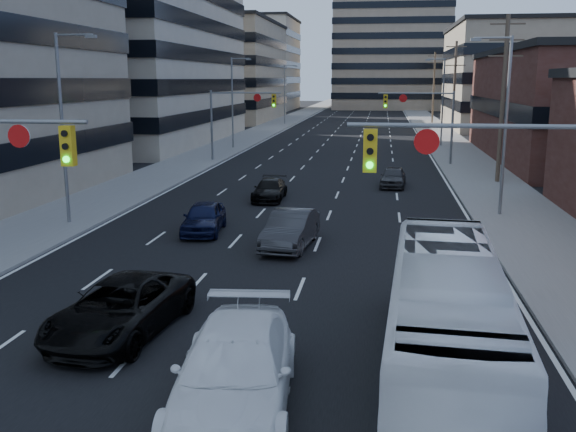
# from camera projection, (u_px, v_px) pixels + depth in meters

# --- Properties ---
(road_surface) EXTENTS (18.00, 300.00, 0.02)m
(road_surface) POSITION_uv_depth(u_px,v_px,m) (362.00, 112.00, 136.04)
(road_surface) COLOR black
(road_surface) RESTS_ON ground
(sidewalk_left) EXTENTS (5.00, 300.00, 0.15)m
(sidewalk_left) POSITION_uv_depth(u_px,v_px,m) (308.00, 111.00, 137.65)
(sidewalk_left) COLOR slate
(sidewalk_left) RESTS_ON ground
(sidewalk_right) EXTENTS (5.00, 300.00, 0.15)m
(sidewalk_right) POSITION_uv_depth(u_px,v_px,m) (417.00, 112.00, 134.41)
(sidewalk_right) COLOR slate
(sidewalk_right) RESTS_ON ground
(office_left_mid) EXTENTS (26.00, 34.00, 28.00)m
(office_left_mid) POSITION_uv_depth(u_px,v_px,m) (92.00, 12.00, 69.19)
(office_left_mid) COLOR #ADA089
(office_left_mid) RESTS_ON ground
(office_left_far) EXTENTS (20.00, 30.00, 16.00)m
(office_left_far) POSITION_uv_depth(u_px,v_px,m) (215.00, 72.00, 108.73)
(office_left_far) COLOR gray
(office_left_far) RESTS_ON ground
(office_right_far) EXTENTS (22.00, 28.00, 14.00)m
(office_right_far) POSITION_uv_depth(u_px,v_px,m) (531.00, 78.00, 90.41)
(office_right_far) COLOR gray
(office_right_far) RESTS_ON ground
(bg_block_left) EXTENTS (24.00, 24.00, 20.00)m
(bg_block_left) POSITION_uv_depth(u_px,v_px,m) (242.00, 65.00, 147.58)
(bg_block_left) COLOR #ADA089
(bg_block_left) RESTS_ON ground
(bg_block_right) EXTENTS (22.00, 22.00, 12.00)m
(bg_block_right) POSITION_uv_depth(u_px,v_px,m) (520.00, 84.00, 130.27)
(bg_block_right) COLOR gray
(bg_block_right) RESTS_ON ground
(signal_near_right) EXTENTS (6.59, 0.33, 6.00)m
(signal_near_right) POSITION_uv_depth(u_px,v_px,m) (504.00, 186.00, 16.04)
(signal_near_right) COLOR slate
(signal_near_right) RESTS_ON ground
(signal_far_left) EXTENTS (6.09, 0.33, 6.00)m
(signal_far_left) POSITION_uv_depth(u_px,v_px,m) (238.00, 111.00, 53.98)
(signal_far_left) COLOR slate
(signal_far_left) RESTS_ON ground
(signal_far_right) EXTENTS (6.09, 0.33, 6.00)m
(signal_far_right) POSITION_uv_depth(u_px,v_px,m) (424.00, 112.00, 51.81)
(signal_far_right) COLOR slate
(signal_far_right) RESTS_ON ground
(utility_pole_block) EXTENTS (2.20, 0.28, 11.00)m
(utility_pole_block) POSITION_uv_depth(u_px,v_px,m) (503.00, 97.00, 42.16)
(utility_pole_block) COLOR #4C3D2D
(utility_pole_block) RESTS_ON ground
(utility_pole_midblock) EXTENTS (2.20, 0.28, 11.00)m
(utility_pole_midblock) POSITION_uv_depth(u_px,v_px,m) (454.00, 90.00, 71.19)
(utility_pole_midblock) COLOR #4C3D2D
(utility_pole_midblock) RESTS_ON ground
(utility_pole_distant) EXTENTS (2.20, 0.28, 11.00)m
(utility_pole_distant) POSITION_uv_depth(u_px,v_px,m) (434.00, 86.00, 100.22)
(utility_pole_distant) COLOR #4C3D2D
(utility_pole_distant) RESTS_ON ground
(streetlight_left_near) EXTENTS (2.03, 0.22, 9.00)m
(streetlight_left_near) POSITION_uv_depth(u_px,v_px,m) (65.00, 120.00, 30.01)
(streetlight_left_near) COLOR slate
(streetlight_left_near) RESTS_ON ground
(streetlight_left_mid) EXTENTS (2.03, 0.22, 9.00)m
(streetlight_left_mid) POSITION_uv_depth(u_px,v_px,m) (234.00, 98.00, 63.88)
(streetlight_left_mid) COLOR slate
(streetlight_left_mid) RESTS_ON ground
(streetlight_left_far) EXTENTS (2.03, 0.22, 9.00)m
(streetlight_left_far) POSITION_uv_depth(u_px,v_px,m) (286.00, 91.00, 97.74)
(streetlight_left_far) COLOR slate
(streetlight_left_far) RESTS_ON ground
(streetlight_right_near) EXTENTS (2.03, 0.22, 9.00)m
(streetlight_right_near) POSITION_uv_depth(u_px,v_px,m) (503.00, 118.00, 31.93)
(streetlight_right_near) COLOR slate
(streetlight_right_near) RESTS_ON ground
(streetlight_right_far) EXTENTS (2.03, 0.22, 9.00)m
(streetlight_right_far) POSITION_uv_depth(u_px,v_px,m) (441.00, 98.00, 65.80)
(streetlight_right_far) COLOR slate
(streetlight_right_far) RESTS_ON ground
(black_pickup) EXTENTS (3.07, 5.67, 1.51)m
(black_pickup) POSITION_uv_depth(u_px,v_px,m) (121.00, 308.00, 17.66)
(black_pickup) COLOR black
(black_pickup) RESTS_ON ground
(white_van) EXTENTS (3.01, 6.24, 1.75)m
(white_van) POSITION_uv_depth(u_px,v_px,m) (235.00, 371.00, 13.58)
(white_van) COLOR white
(white_van) RESTS_ON ground
(transit_bus) EXTENTS (3.10, 10.83, 2.98)m
(transit_bus) POSITION_uv_depth(u_px,v_px,m) (447.00, 319.00, 14.85)
(transit_bus) COLOR white
(transit_bus) RESTS_ON ground
(sedan_blue) EXTENTS (2.09, 4.33, 1.43)m
(sedan_blue) POSITION_uv_depth(u_px,v_px,m) (204.00, 217.00, 29.42)
(sedan_blue) COLOR black
(sedan_blue) RESTS_ON ground
(sedan_grey_center) EXTENTS (2.06, 4.81, 1.54)m
(sedan_grey_center) POSITION_uv_depth(u_px,v_px,m) (291.00, 229.00, 26.84)
(sedan_grey_center) COLOR #2D2D2F
(sedan_grey_center) RESTS_ON ground
(sedan_black_far) EXTENTS (1.77, 4.22, 1.22)m
(sedan_black_far) POSITION_uv_depth(u_px,v_px,m) (270.00, 190.00, 37.40)
(sedan_black_far) COLOR black
(sedan_black_far) RESTS_ON ground
(sedan_grey_right) EXTENTS (1.84, 4.03, 1.34)m
(sedan_grey_right) POSITION_uv_depth(u_px,v_px,m) (393.00, 177.00, 41.92)
(sedan_grey_right) COLOR #313133
(sedan_grey_right) RESTS_ON ground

